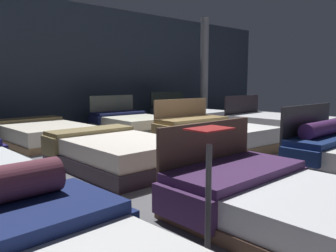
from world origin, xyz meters
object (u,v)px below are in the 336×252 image
object	(u,v)px
bed_5	(116,152)
bed_9	(42,133)
bed_10	(131,123)
support_pillar	(204,68)
bed_6	(213,135)
bed_11	(189,117)
bed_1	(279,201)
bed_7	(279,126)
price_sign	(208,220)

from	to	relation	value
bed_5	bed_9	distance (m)	2.79
bed_10	support_pillar	distance (m)	4.48
bed_9	bed_6	bearing A→B (deg)	-52.31
bed_10	support_pillar	world-z (taller)	support_pillar
support_pillar	bed_9	bearing A→B (deg)	-169.26
bed_5	bed_11	bearing A→B (deg)	31.97
bed_1	bed_9	world-z (taller)	bed_1
bed_5	bed_9	world-z (taller)	bed_5
bed_9	support_pillar	bearing A→B (deg)	8.72
bed_7	price_sign	world-z (taller)	price_sign
bed_1	bed_7	distance (m)	5.24
bed_6	support_pillar	distance (m)	5.89
support_pillar	price_sign	bearing A→B (deg)	-137.51
bed_11	price_sign	world-z (taller)	price_sign
bed_5	bed_9	xyz separation A→B (m)	(-0.04, 2.79, -0.03)
bed_7	support_pillar	xyz separation A→B (m)	(1.83, 4.07, 1.51)
bed_10	support_pillar	size ratio (longest dim) A/B	0.59
bed_11	support_pillar	world-z (taller)	support_pillar
bed_6	bed_11	xyz separation A→B (m)	(2.20, 2.83, -0.01)
bed_7	bed_11	distance (m)	2.95
bed_1	bed_5	size ratio (longest dim) A/B	0.93
bed_1	bed_7	xyz separation A→B (m)	(4.53, 2.65, 0.04)
bed_6	price_sign	world-z (taller)	price_sign
bed_10	bed_11	bearing A→B (deg)	3.09
bed_9	bed_1	bearing A→B (deg)	-91.84
bed_7	bed_9	bearing A→B (deg)	144.45
bed_6	bed_11	bearing A→B (deg)	54.67
support_pillar	bed_10	bearing A→B (deg)	-163.90
bed_1	support_pillar	xyz separation A→B (m)	(6.35, 6.72, 1.55)
bed_9	price_sign	distance (m)	5.75
bed_5	price_sign	bearing A→B (deg)	-112.71
bed_5	bed_10	world-z (taller)	bed_10
bed_1	bed_6	distance (m)	3.57
bed_6	price_sign	xyz separation A→B (m)	(-3.40, -2.89, 0.14)
bed_7	bed_10	distance (m)	3.66
price_sign	support_pillar	xyz separation A→B (m)	(7.48, 6.85, 1.37)
bed_6	support_pillar	xyz separation A→B (m)	(4.08, 3.96, 1.50)
bed_6	bed_7	bearing A→B (deg)	-0.32
bed_1	price_sign	world-z (taller)	price_sign
bed_11	bed_5	bearing A→B (deg)	-149.38
bed_9	bed_10	xyz separation A→B (m)	(2.32, 0.04, 0.02)
bed_7	price_sign	xyz separation A→B (m)	(-5.65, -2.78, 0.14)
price_sign	support_pillar	bearing A→B (deg)	42.49
bed_9	support_pillar	distance (m)	6.67
bed_1	bed_11	world-z (taller)	bed_11
price_sign	support_pillar	size ratio (longest dim) A/B	0.29
bed_10	price_sign	world-z (taller)	price_sign
bed_11	support_pillar	distance (m)	2.67
bed_6	bed_9	xyz separation A→B (m)	(-2.29, 2.76, -0.04)
bed_7	support_pillar	world-z (taller)	support_pillar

